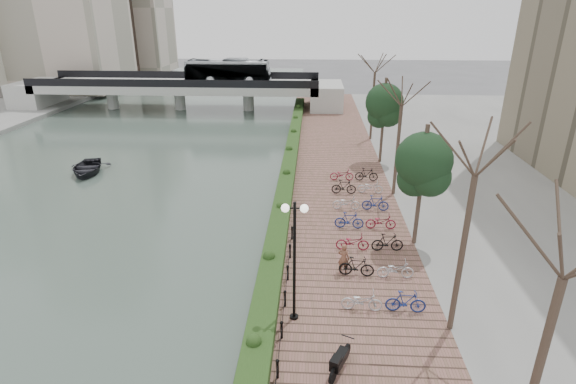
# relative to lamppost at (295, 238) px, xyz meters

# --- Properties ---
(ground) EXTENTS (220.00, 220.00, 0.00)m
(ground) POSITION_rel_lamppost_xyz_m (-1.82, -2.26, -4.19)
(ground) COLOR #59595B
(ground) RESTS_ON ground
(river_water) EXTENTS (30.00, 130.00, 0.02)m
(river_water) POSITION_rel_lamppost_xyz_m (-16.82, 22.74, -4.18)
(river_water) COLOR #45564C
(river_water) RESTS_ON ground
(promenade) EXTENTS (8.00, 75.00, 0.50)m
(promenade) POSITION_rel_lamppost_xyz_m (2.18, 15.24, -3.94)
(promenade) COLOR brown
(promenade) RESTS_ON ground
(inland_pavement) EXTENTS (24.00, 75.00, 0.50)m
(inland_pavement) POSITION_rel_lamppost_xyz_m (18.18, 15.24, -3.94)
(inland_pavement) COLOR slate
(inland_pavement) RESTS_ON ground
(hedge) EXTENTS (1.10, 56.00, 0.60)m
(hedge) POSITION_rel_lamppost_xyz_m (-1.22, 17.74, -3.39)
(hedge) COLOR #1E3915
(hedge) RESTS_ON promenade
(chain_fence) EXTENTS (0.10, 14.10, 0.70)m
(chain_fence) POSITION_rel_lamppost_xyz_m (-0.42, -0.26, -3.34)
(chain_fence) COLOR black
(chain_fence) RESTS_ON promenade
(lamppost) EXTENTS (1.02, 0.32, 5.15)m
(lamppost) POSITION_rel_lamppost_xyz_m (0.00, 0.00, 0.00)
(lamppost) COLOR black
(lamppost) RESTS_ON promenade
(motorcycle) EXTENTS (1.09, 1.62, 0.97)m
(motorcycle) POSITION_rel_lamppost_xyz_m (1.72, -2.77, -3.20)
(motorcycle) COLOR black
(motorcycle) RESTS_ON promenade
(pedestrian) EXTENTS (0.65, 0.55, 1.53)m
(pedestrian) POSITION_rel_lamppost_xyz_m (2.18, 3.54, -2.92)
(pedestrian) COLOR brown
(pedestrian) RESTS_ON promenade
(bicycle_parking) EXTENTS (2.40, 17.32, 1.00)m
(bicycle_parking) POSITION_rel_lamppost_xyz_m (3.67, 8.36, -3.21)
(bicycle_parking) COLOR silver
(bicycle_parking) RESTS_ON promenade
(street_trees) EXTENTS (3.20, 37.12, 6.80)m
(street_trees) POSITION_rel_lamppost_xyz_m (6.18, 10.43, -0.50)
(street_trees) COLOR #3D2C24
(street_trees) RESTS_ON promenade
(bridge) EXTENTS (36.00, 10.77, 6.50)m
(bridge) POSITION_rel_lamppost_xyz_m (-15.47, 42.74, -0.82)
(bridge) COLOR #AEAFA9
(bridge) RESTS_ON ground
(boat) EXTENTS (4.09, 5.03, 0.91)m
(boat) POSITION_rel_lamppost_xyz_m (-17.35, 17.82, -3.71)
(boat) COLOR black
(boat) RESTS_ON river_water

